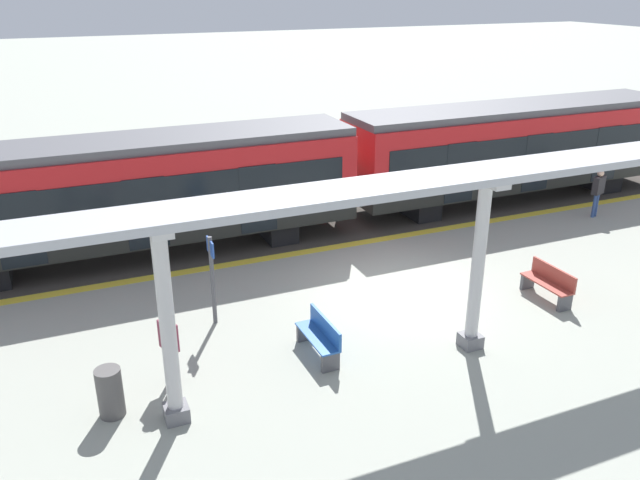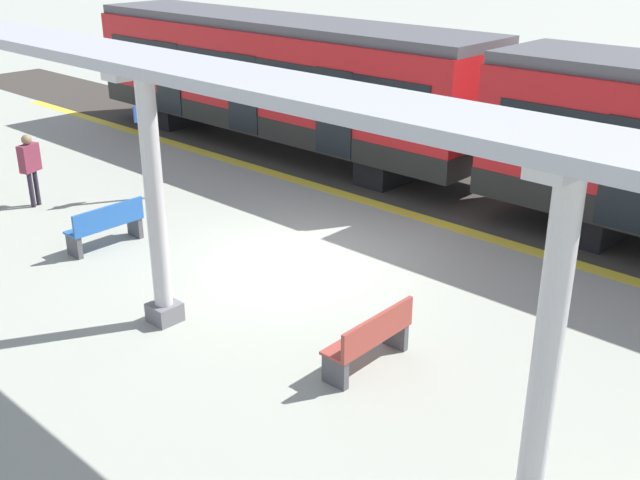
{
  "view_description": "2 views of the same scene",
  "coord_description": "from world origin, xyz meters",
  "px_view_note": "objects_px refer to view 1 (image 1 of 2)",
  "views": [
    {
      "loc": [
        13.08,
        -7.85,
        7.59
      ],
      "look_at": [
        -0.86,
        -1.91,
        1.41
      ],
      "focal_mm": 35.97,
      "sensor_mm": 36.0,
      "label": 1
    },
    {
      "loc": [
        8.99,
        8.89,
        5.7
      ],
      "look_at": [
        0.91,
        1.35,
        1.08
      ],
      "focal_mm": 42.36,
      "sensor_mm": 36.0,
      "label": 2
    }
  ],
  "objects_px": {
    "canopy_pillar_third": "(478,265)",
    "trash_bin": "(110,392)",
    "passenger_waiting_near_edge": "(598,188)",
    "train_near_carriage": "(139,195)",
    "train_far_carriage": "(513,150)",
    "platform_info_sign": "(212,272)",
    "passenger_by_the_benches": "(169,340)",
    "bench_mid_platform": "(320,336)",
    "bench_near_end": "(549,283)",
    "canopy_pillar_second": "(168,326)"
  },
  "relations": [
    {
      "from": "train_far_carriage",
      "to": "passenger_by_the_benches",
      "type": "relative_size",
      "value": 7.95
    },
    {
      "from": "train_near_carriage",
      "to": "train_far_carriage",
      "type": "relative_size",
      "value": 1.0
    },
    {
      "from": "train_near_carriage",
      "to": "canopy_pillar_second",
      "type": "relative_size",
      "value": 3.25
    },
    {
      "from": "bench_mid_platform",
      "to": "passenger_waiting_near_edge",
      "type": "bearing_deg",
      "value": 109.71
    },
    {
      "from": "canopy_pillar_third",
      "to": "passenger_waiting_near_edge",
      "type": "relative_size",
      "value": 2.36
    },
    {
      "from": "bench_near_end",
      "to": "platform_info_sign",
      "type": "relative_size",
      "value": 0.69
    },
    {
      "from": "trash_bin",
      "to": "platform_info_sign",
      "type": "height_order",
      "value": "platform_info_sign"
    },
    {
      "from": "bench_near_end",
      "to": "canopy_pillar_third",
      "type": "bearing_deg",
      "value": -70.04
    },
    {
      "from": "train_near_carriage",
      "to": "bench_near_end",
      "type": "height_order",
      "value": "train_near_carriage"
    },
    {
      "from": "train_near_carriage",
      "to": "bench_mid_platform",
      "type": "distance_m",
      "value": 7.73
    },
    {
      "from": "trash_bin",
      "to": "platform_info_sign",
      "type": "bearing_deg",
      "value": 135.02
    },
    {
      "from": "canopy_pillar_third",
      "to": "passenger_waiting_near_edge",
      "type": "height_order",
      "value": "canopy_pillar_third"
    },
    {
      "from": "platform_info_sign",
      "to": "passenger_by_the_benches",
      "type": "bearing_deg",
      "value": -34.43
    },
    {
      "from": "train_far_carriage",
      "to": "canopy_pillar_third",
      "type": "distance_m",
      "value": 11.05
    },
    {
      "from": "bench_mid_platform",
      "to": "passenger_by_the_benches",
      "type": "bearing_deg",
      "value": -93.42
    },
    {
      "from": "bench_near_end",
      "to": "platform_info_sign",
      "type": "bearing_deg",
      "value": -104.58
    },
    {
      "from": "passenger_waiting_near_edge",
      "to": "passenger_by_the_benches",
      "type": "height_order",
      "value": "passenger_waiting_near_edge"
    },
    {
      "from": "canopy_pillar_second",
      "to": "bench_mid_platform",
      "type": "height_order",
      "value": "canopy_pillar_second"
    },
    {
      "from": "train_far_carriage",
      "to": "platform_info_sign",
      "type": "relative_size",
      "value": 5.78
    },
    {
      "from": "train_far_carriage",
      "to": "bench_mid_platform",
      "type": "distance_m",
      "value": 12.9
    },
    {
      "from": "train_near_carriage",
      "to": "bench_mid_platform",
      "type": "bearing_deg",
      "value": 20.29
    },
    {
      "from": "bench_near_end",
      "to": "passenger_by_the_benches",
      "type": "height_order",
      "value": "passenger_by_the_benches"
    },
    {
      "from": "canopy_pillar_third",
      "to": "trash_bin",
      "type": "distance_m",
      "value": 7.77
    },
    {
      "from": "bench_near_end",
      "to": "canopy_pillar_second",
      "type": "bearing_deg",
      "value": -83.21
    },
    {
      "from": "canopy_pillar_second",
      "to": "canopy_pillar_third",
      "type": "bearing_deg",
      "value": 90.0
    },
    {
      "from": "canopy_pillar_third",
      "to": "passenger_waiting_near_edge",
      "type": "bearing_deg",
      "value": 121.01
    },
    {
      "from": "train_far_carriage",
      "to": "passenger_waiting_near_edge",
      "type": "xyz_separation_m",
      "value": [
        2.8,
        1.43,
        -0.79
      ]
    },
    {
      "from": "passenger_waiting_near_edge",
      "to": "bench_mid_platform",
      "type": "bearing_deg",
      "value": -70.29
    },
    {
      "from": "trash_bin",
      "to": "passenger_waiting_near_edge",
      "type": "relative_size",
      "value": 0.59
    },
    {
      "from": "bench_near_end",
      "to": "passenger_waiting_near_edge",
      "type": "relative_size",
      "value": 0.91
    },
    {
      "from": "bench_mid_platform",
      "to": "train_far_carriage",
      "type": "bearing_deg",
      "value": 123.81
    },
    {
      "from": "passenger_by_the_benches",
      "to": "bench_mid_platform",
      "type": "bearing_deg",
      "value": 86.58
    },
    {
      "from": "train_near_carriage",
      "to": "canopy_pillar_third",
      "type": "height_order",
      "value": "canopy_pillar_third"
    },
    {
      "from": "canopy_pillar_second",
      "to": "platform_info_sign",
      "type": "height_order",
      "value": "canopy_pillar_second"
    },
    {
      "from": "train_far_carriage",
      "to": "bench_near_end",
      "type": "bearing_deg",
      "value": -31.46
    },
    {
      "from": "platform_info_sign",
      "to": "passenger_waiting_near_edge",
      "type": "distance_m",
      "value": 14.0
    },
    {
      "from": "train_near_carriage",
      "to": "passenger_waiting_near_edge",
      "type": "relative_size",
      "value": 7.66
    },
    {
      "from": "train_far_carriage",
      "to": "trash_bin",
      "type": "distance_m",
      "value": 16.89
    },
    {
      "from": "passenger_waiting_near_edge",
      "to": "train_near_carriage",
      "type": "bearing_deg",
      "value": -100.79
    },
    {
      "from": "train_far_carriage",
      "to": "canopy_pillar_second",
      "type": "relative_size",
      "value": 3.25
    },
    {
      "from": "passenger_waiting_near_edge",
      "to": "passenger_by_the_benches",
      "type": "bearing_deg",
      "value": -74.82
    },
    {
      "from": "train_near_carriage",
      "to": "trash_bin",
      "type": "distance_m",
      "value": 7.85
    },
    {
      "from": "platform_info_sign",
      "to": "passenger_by_the_benches",
      "type": "xyz_separation_m",
      "value": [
        2.06,
        -1.41,
        -0.33
      ]
    },
    {
      "from": "platform_info_sign",
      "to": "passenger_waiting_near_edge",
      "type": "relative_size",
      "value": 1.33
    },
    {
      "from": "train_far_carriage",
      "to": "passenger_waiting_near_edge",
      "type": "height_order",
      "value": "train_far_carriage"
    },
    {
      "from": "trash_bin",
      "to": "passenger_waiting_near_edge",
      "type": "distance_m",
      "value": 17.17
    },
    {
      "from": "train_near_carriage",
      "to": "canopy_pillar_third",
      "type": "relative_size",
      "value": 3.25
    },
    {
      "from": "platform_info_sign",
      "to": "passenger_by_the_benches",
      "type": "relative_size",
      "value": 1.38
    },
    {
      "from": "trash_bin",
      "to": "platform_info_sign",
      "type": "relative_size",
      "value": 0.45
    },
    {
      "from": "canopy_pillar_second",
      "to": "platform_info_sign",
      "type": "xyz_separation_m",
      "value": [
        -3.27,
        1.58,
        -0.66
      ]
    }
  ]
}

